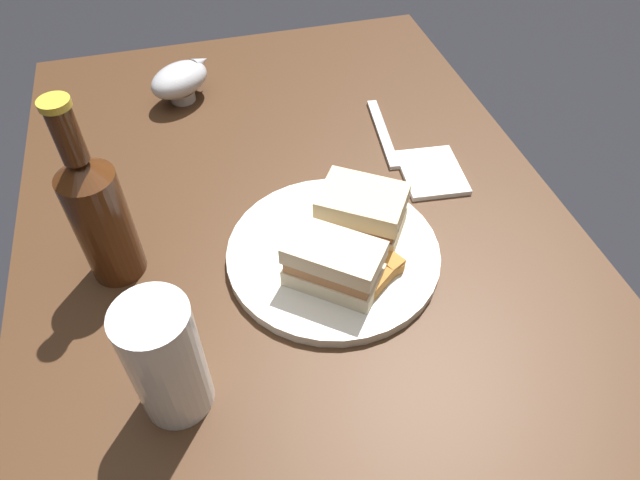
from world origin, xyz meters
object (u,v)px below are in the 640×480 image
Objects in this scene: sandwich_half_left at (334,264)px; fork at (383,133)px; napkin at (432,172)px; gravy_boat at (180,79)px; cider_bottle at (99,214)px; pint_glass at (168,366)px; plate at (333,253)px; sandwich_half_right at (362,212)px.

fork is (0.29, -0.17, -0.04)m from sandwich_half_left.
sandwich_half_left is at bearing 129.73° from napkin.
napkin is (-0.30, -0.35, -0.04)m from gravy_boat.
fork is at bearing 19.05° from napkin.
sandwich_half_left is 0.72× the size of fork.
cider_bottle is 0.47m from fork.
sandwich_half_left is at bearing -63.43° from pint_glass.
plate is at bearing -101.40° from cider_bottle.
fork is (0.24, -0.15, -0.00)m from plate.
napkin is at bearing -153.85° from fork.
gravy_boat reaches higher than fork.
pint_glass is 1.19× the size of gravy_boat.
gravy_boat is at bearing 19.80° from plate.
napkin is (0.10, -0.15, -0.04)m from sandwich_half_right.
napkin is at bearing -56.46° from sandwich_half_right.
pint_glass is (-0.15, 0.22, 0.06)m from plate.
sandwich_half_right is 0.32m from cider_bottle.
sandwich_half_left is 1.18× the size of napkin.
fork is (0.18, -0.43, -0.10)m from cider_bottle.
pint_glass is at bearing 143.37° from fork.
fork is (0.11, 0.04, -0.00)m from napkin.
napkin is (0.27, -0.41, -0.06)m from pint_glass.
sandwich_half_left is (-0.05, 0.01, 0.04)m from plate.
plate is 1.79× the size of pint_glass.
sandwich_half_left is 0.33m from fork.
plate is 2.10× the size of sandwich_half_right.
sandwich_half_right is 0.52× the size of cider_bottle.
pint_glass is (-0.18, 0.26, 0.02)m from sandwich_half_right.
cider_bottle is at bearing 68.06° from sandwich_half_left.
plate is 0.27m from pint_glass.
plate is 1.56× the size of fork.
plate is at bearing 154.13° from fork.
fork is at bearing -30.34° from sandwich_half_left.
sandwich_half_left reaches higher than fork.
plate is 0.07m from sandwich_half_right.
sandwich_half_right is 1.01× the size of gravy_boat.
cider_bottle reaches higher than fork.
napkin is 0.61× the size of fork.
sandwich_half_right is 0.18m from napkin.
fork is at bearing -67.08° from cider_bottle.
gravy_boat is 0.73× the size of fork.
cider_bottle is at bearing 120.02° from fork.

